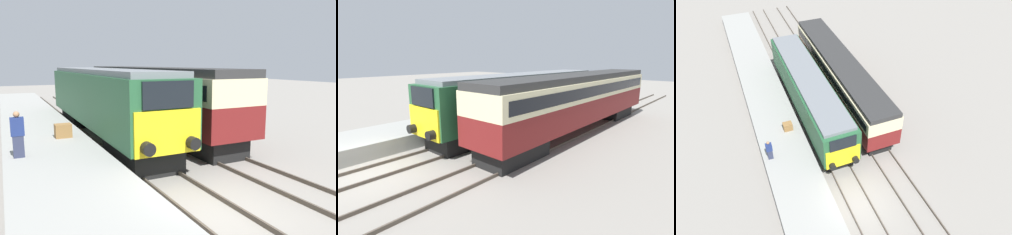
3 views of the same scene
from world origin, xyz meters
The scene contains 8 objects.
ground_plane centered at (0.00, 0.00, 0.00)m, with size 120.00×120.00×0.00m, color gray.
platform_left centered at (-3.30, 8.00, 0.41)m, with size 3.50×50.00×0.81m.
rails_near_track centered at (0.00, 5.00, 0.07)m, with size 1.51×60.00×0.14m.
rails_far_track centered at (3.40, 5.00, 0.07)m, with size 1.50×60.00×0.14m.
locomotive centered at (0.00, 10.58, 2.14)m, with size 2.70×15.95×3.79m.
passenger_carriage centered at (3.40, 11.98, 2.33)m, with size 2.75×17.44×3.83m.
person_on_platform centered at (-4.51, 5.49, 1.62)m, with size 0.44×0.26×1.63m.
luggage_crate centered at (-2.58, 8.05, 1.11)m, with size 0.70×0.56×0.60m.
Camera 1 is at (-4.92, -6.75, 4.05)m, focal length 35.00 mm.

